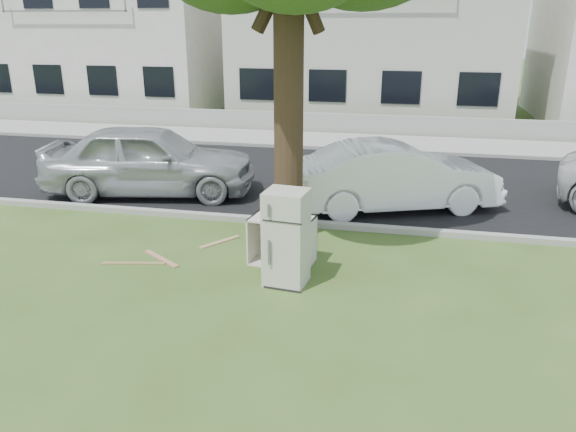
% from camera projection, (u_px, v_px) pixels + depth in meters
% --- Properties ---
extents(ground, '(120.00, 120.00, 0.00)m').
position_uv_depth(ground, '(290.00, 278.00, 9.11)').
color(ground, '#384F1C').
extents(road, '(120.00, 7.00, 0.01)m').
position_uv_depth(road, '(337.00, 180.00, 14.65)').
color(road, black).
rests_on(road, ground).
extents(kerb_near, '(120.00, 0.18, 0.12)m').
position_uv_depth(kerb_near, '(315.00, 227.00, 11.37)').
color(kerb_near, gray).
rests_on(kerb_near, ground).
extents(kerb_far, '(120.00, 0.18, 0.12)m').
position_uv_depth(kerb_far, '(351.00, 151.00, 17.93)').
color(kerb_far, gray).
rests_on(kerb_far, ground).
extents(sidewalk, '(120.00, 2.80, 0.01)m').
position_uv_depth(sidewalk, '(356.00, 142.00, 19.26)').
color(sidewalk, gray).
rests_on(sidewalk, ground).
extents(low_wall, '(120.00, 0.15, 0.70)m').
position_uv_depth(low_wall, '(360.00, 124.00, 20.63)').
color(low_wall, gray).
rests_on(low_wall, ground).
extents(townhouse_left, '(10.20, 8.16, 7.04)m').
position_uv_depth(townhouse_left, '(118.00, 30.00, 26.46)').
color(townhouse_left, silver).
rests_on(townhouse_left, ground).
extents(townhouse_center, '(11.22, 8.16, 7.44)m').
position_uv_depth(townhouse_center, '(374.00, 26.00, 24.03)').
color(townhouse_center, '#B5B4A5').
rests_on(townhouse_center, ground).
extents(fridge, '(0.69, 0.65, 1.53)m').
position_uv_depth(fridge, '(286.00, 238.00, 8.71)').
color(fridge, silver).
rests_on(fridge, ground).
extents(cabinet, '(1.13, 0.80, 0.82)m').
position_uv_depth(cabinet, '(282.00, 240.00, 9.56)').
color(cabinet, beige).
rests_on(cabinet, ground).
extents(plank_a, '(1.10, 0.31, 0.02)m').
position_uv_depth(plank_a, '(133.00, 263.00, 9.64)').
color(plank_a, olive).
rests_on(plank_a, ground).
extents(plank_b, '(0.86, 0.62, 0.02)m').
position_uv_depth(plank_b, '(161.00, 259.00, 9.82)').
color(plank_b, '#AF795B').
rests_on(plank_b, ground).
extents(plank_c, '(0.59, 0.77, 0.02)m').
position_uv_depth(plank_c, '(220.00, 242.00, 10.56)').
color(plank_c, tan).
rests_on(plank_c, ground).
extents(car_center, '(4.74, 3.09, 1.48)m').
position_uv_depth(car_center, '(395.00, 176.00, 12.22)').
color(car_center, white).
rests_on(car_center, ground).
extents(car_left, '(5.22, 2.84, 1.68)m').
position_uv_depth(car_left, '(150.00, 160.00, 13.26)').
color(car_left, '#9C9EA3').
rests_on(car_left, ground).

